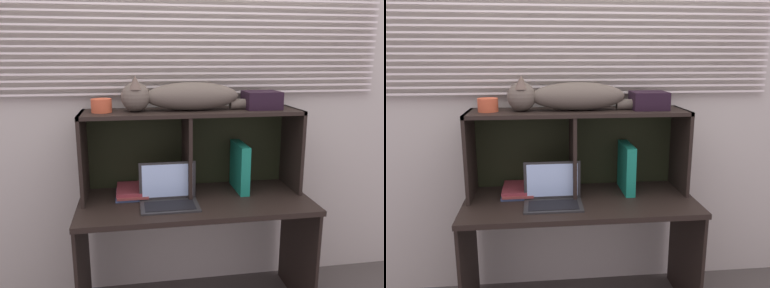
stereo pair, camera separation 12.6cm
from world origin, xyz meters
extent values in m
cube|color=#BDB8AA|center=(0.00, 0.55, 1.25)|extent=(4.40, 0.04, 2.50)
cube|color=silver|center=(0.00, 0.50, 1.30)|extent=(2.46, 0.02, 0.01)
cube|color=silver|center=(0.00, 0.50, 1.34)|extent=(2.46, 0.02, 0.01)
cube|color=silver|center=(0.00, 0.50, 1.38)|extent=(2.46, 0.02, 0.01)
cube|color=silver|center=(0.00, 0.50, 1.42)|extent=(2.46, 0.02, 0.01)
cube|color=silver|center=(0.00, 0.50, 1.46)|extent=(2.46, 0.02, 0.01)
cube|color=silver|center=(0.00, 0.50, 1.50)|extent=(2.46, 0.02, 0.01)
cube|color=silver|center=(0.00, 0.50, 1.54)|extent=(2.46, 0.02, 0.01)
cube|color=silver|center=(0.00, 0.50, 1.58)|extent=(2.46, 0.02, 0.01)
cube|color=silver|center=(0.00, 0.50, 1.62)|extent=(2.46, 0.02, 0.01)
cube|color=silver|center=(0.00, 0.50, 1.66)|extent=(2.46, 0.02, 0.01)
cube|color=silver|center=(0.00, 0.50, 1.70)|extent=(2.46, 0.02, 0.01)
cube|color=silver|center=(0.00, 0.50, 1.74)|extent=(2.46, 0.02, 0.01)
cube|color=silver|center=(0.00, 0.50, 1.77)|extent=(2.46, 0.02, 0.01)
cube|color=silver|center=(0.00, 0.50, 1.81)|extent=(2.46, 0.02, 0.01)
cube|color=black|center=(0.00, 0.22, 0.70)|extent=(1.33, 0.58, 0.03)
cube|color=black|center=(-0.66, 0.22, 0.34)|extent=(0.02, 0.52, 0.68)
cube|color=black|center=(0.66, 0.22, 0.34)|extent=(0.02, 0.52, 0.68)
cube|color=black|center=(0.00, 0.34, 1.21)|extent=(1.28, 0.33, 0.02)
cube|color=black|center=(-0.63, 0.34, 0.97)|extent=(0.02, 0.33, 0.50)
cube|color=black|center=(0.63, 0.34, 0.97)|extent=(0.02, 0.33, 0.50)
cube|color=black|center=(-0.03, 0.34, 0.96)|extent=(0.02, 0.31, 0.48)
cube|color=black|center=(0.00, 0.50, 0.97)|extent=(1.28, 0.01, 0.50)
ellipsoid|color=brown|center=(0.00, 0.34, 1.30)|extent=(0.55, 0.18, 0.16)
sphere|color=brown|center=(-0.32, 0.34, 1.30)|extent=(0.16, 0.16, 0.16)
cone|color=brown|center=(-0.32, 0.30, 1.38)|extent=(0.07, 0.07, 0.07)
cone|color=brown|center=(-0.32, 0.38, 1.38)|extent=(0.07, 0.07, 0.07)
cylinder|color=brown|center=(0.38, 0.34, 1.25)|extent=(0.30, 0.06, 0.06)
cube|color=#282828|center=(-0.16, 0.13, 0.72)|extent=(0.32, 0.21, 0.01)
cube|color=#282828|center=(-0.16, 0.23, 0.83)|extent=(0.32, 0.01, 0.22)
cube|color=#ADD1F9|center=(-0.16, 0.22, 0.83)|extent=(0.29, 0.00, 0.19)
cube|color=black|center=(-0.16, 0.12, 0.73)|extent=(0.27, 0.14, 0.00)
cube|color=#167D62|center=(0.30, 0.34, 0.86)|extent=(0.06, 0.26, 0.29)
cube|color=#3F5581|center=(-0.37, 0.34, 0.72)|extent=(0.18, 0.24, 0.02)
cube|color=brown|center=(-0.36, 0.33, 0.74)|extent=(0.18, 0.24, 0.01)
cube|color=maroon|center=(-0.36, 0.34, 0.75)|extent=(0.18, 0.24, 0.02)
cylinder|color=#C65131|center=(-0.51, 0.34, 1.26)|extent=(0.11, 0.11, 0.08)
cube|color=black|center=(0.42, 0.34, 1.27)|extent=(0.21, 0.19, 0.10)
camera|label=1|loc=(-0.35, -1.84, 1.53)|focal=35.74mm
camera|label=2|loc=(-0.23, -1.85, 1.53)|focal=35.74mm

